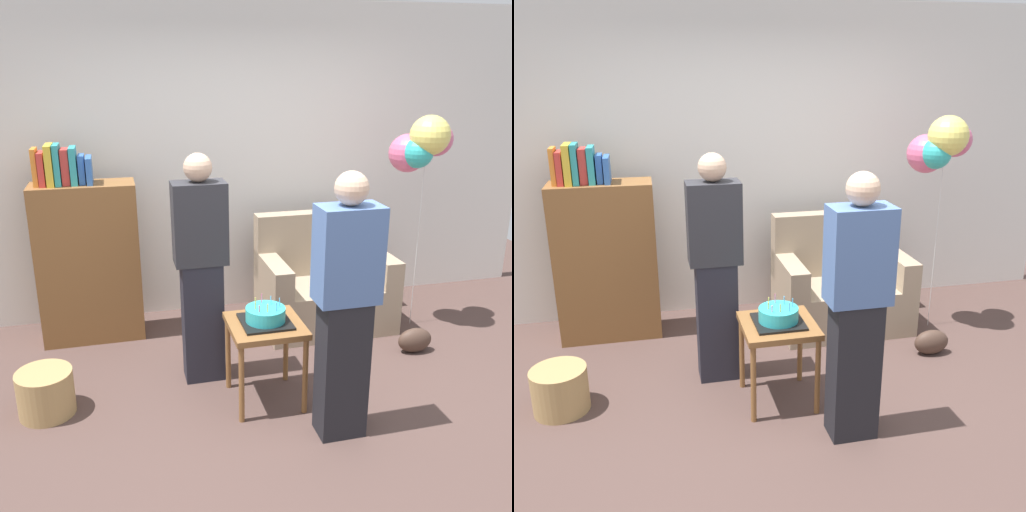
# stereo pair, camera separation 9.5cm
# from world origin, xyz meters

# --- Properties ---
(ground_plane) EXTENTS (8.00, 8.00, 0.00)m
(ground_plane) POSITION_xyz_m (0.00, 0.00, 0.00)
(ground_plane) COLOR #4C3833
(wall_back) EXTENTS (6.00, 0.10, 2.70)m
(wall_back) POSITION_xyz_m (0.00, 2.05, 1.35)
(wall_back) COLOR silver
(wall_back) RESTS_ON ground_plane
(couch) EXTENTS (1.10, 0.70, 0.96)m
(couch) POSITION_xyz_m (0.71, 1.41, 0.34)
(couch) COLOR gray
(couch) RESTS_ON ground_plane
(bookshelf) EXTENTS (0.80, 0.36, 1.61)m
(bookshelf) POSITION_xyz_m (-1.24, 1.63, 0.69)
(bookshelf) COLOR brown
(bookshelf) RESTS_ON ground_plane
(side_table) EXTENTS (0.48, 0.48, 0.57)m
(side_table) POSITION_xyz_m (-0.10, 0.35, 0.49)
(side_table) COLOR brown
(side_table) RESTS_ON ground_plane
(birthday_cake) EXTENTS (0.32, 0.32, 0.17)m
(birthday_cake) POSITION_xyz_m (-0.10, 0.35, 0.62)
(birthday_cake) COLOR black
(birthday_cake) RESTS_ON side_table
(person_blowing_candles) EXTENTS (0.36, 0.22, 1.63)m
(person_blowing_candles) POSITION_xyz_m (-0.45, 0.76, 0.83)
(person_blowing_candles) COLOR #23232D
(person_blowing_candles) RESTS_ON ground_plane
(person_holding_cake) EXTENTS (0.36, 0.22, 1.63)m
(person_holding_cake) POSITION_xyz_m (0.25, -0.11, 0.83)
(person_holding_cake) COLOR black
(person_holding_cake) RESTS_ON ground_plane
(wicker_basket) EXTENTS (0.36, 0.36, 0.30)m
(wicker_basket) POSITION_xyz_m (-1.52, 0.54, 0.15)
(wicker_basket) COLOR #A88451
(wicker_basket) RESTS_ON ground_plane
(handbag) EXTENTS (0.28, 0.14, 0.20)m
(handbag) POSITION_xyz_m (1.23, 0.71, 0.10)
(handbag) COLOR #473328
(handbag) RESTS_ON ground_plane
(balloon_bunch) EXTENTS (0.53, 0.44, 1.81)m
(balloon_bunch) POSITION_xyz_m (1.41, 1.18, 1.57)
(balloon_bunch) COLOR silver
(balloon_bunch) RESTS_ON ground_plane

